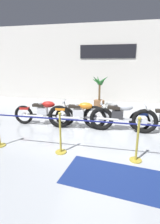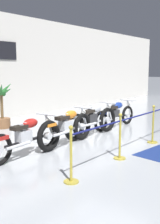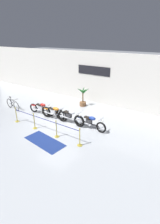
{
  "view_description": "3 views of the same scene",
  "coord_description": "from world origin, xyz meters",
  "views": [
    {
      "loc": [
        0.49,
        -4.92,
        2.16
      ],
      "look_at": [
        -0.77,
        0.93,
        0.47
      ],
      "focal_mm": 28.0,
      "sensor_mm": 36.0,
      "label": 1
    },
    {
      "loc": [
        -6.22,
        -4.3,
        2.04
      ],
      "look_at": [
        0.39,
        0.92,
        0.74
      ],
      "focal_mm": 45.0,
      "sensor_mm": 36.0,
      "label": 2
    },
    {
      "loc": [
        6.9,
        -7.66,
        5.36
      ],
      "look_at": [
        1.32,
        0.74,
        0.94
      ],
      "focal_mm": 28.0,
      "sensor_mm": 36.0,
      "label": 3
    }
  ],
  "objects": [
    {
      "name": "stanchion_far_right",
      "position": [
        2.58,
        -1.18,
        0.36
      ],
      "size": [
        0.28,
        0.28,
        1.05
      ],
      "color": "gold",
      "rests_on": "ground"
    },
    {
      "name": "bicycle",
      "position": [
        -4.61,
        0.09,
        0.4
      ],
      "size": [
        1.76,
        0.48,
        0.98
      ],
      "color": "black",
      "rests_on": "ground"
    },
    {
      "name": "potted_palm_left_of_row",
      "position": [
        -0.39,
        3.76,
        0.72
      ],
      "size": [
        0.89,
        1.09,
        1.65
      ],
      "color": "brown",
      "rests_on": "ground"
    },
    {
      "name": "motorcycle_silver_2",
      "position": [
        0.59,
        0.6,
        0.48
      ],
      "size": [
        2.39,
        0.62,
        0.98
      ],
      "color": "black",
      "rests_on": "ground"
    },
    {
      "name": "floor_banner",
      "position": [
        0.76,
        -1.94,
        0.0
      ],
      "size": [
        2.57,
        1.36,
        0.01
      ],
      "primitive_type": "cube",
      "rotation": [
        0.0,
        0.0,
        -0.13
      ],
      "color": "navy",
      "rests_on": "ground"
    },
    {
      "name": "stanchion_mid_left",
      "position": [
        -0.81,
        -1.18,
        0.36
      ],
      "size": [
        0.28,
        0.28,
        1.05
      ],
      "color": "gold",
      "rests_on": "ground"
    },
    {
      "name": "motorcycle_red_0",
      "position": [
        -2.01,
        0.64,
        0.46
      ],
      "size": [
        2.22,
        0.62,
        0.92
      ],
      "color": "black",
      "rests_on": "ground"
    },
    {
      "name": "stanchion_mid_right",
      "position": [
        0.99,
        -1.18,
        0.36
      ],
      "size": [
        0.28,
        0.28,
        1.05
      ],
      "color": "gold",
      "rests_on": "ground"
    },
    {
      "name": "back_wall",
      "position": [
        -0.0,
        5.12,
        2.1
      ],
      "size": [
        28.0,
        0.29,
        4.2
      ],
      "color": "silver",
      "rests_on": "ground"
    },
    {
      "name": "ground_plane",
      "position": [
        0.0,
        0.0,
        0.0
      ],
      "size": [
        120.0,
        120.0,
        0.0
      ],
      "primitive_type": "plane",
      "color": "#B2B7BC"
    },
    {
      "name": "stanchion_far_left",
      "position": [
        -1.08,
        -1.18,
        0.65
      ],
      "size": [
        5.21,
        0.28,
        1.05
      ],
      "color": "gold",
      "rests_on": "ground"
    },
    {
      "name": "motorcycle_blue_3",
      "position": [
        2.08,
        0.7,
        0.46
      ],
      "size": [
        2.32,
        0.62,
        0.92
      ],
      "color": "black",
      "rests_on": "ground"
    },
    {
      "name": "motorcycle_orange_1",
      "position": [
        -0.68,
        0.53,
        0.48
      ],
      "size": [
        2.22,
        0.62,
        0.97
      ],
      "color": "black",
      "rests_on": "ground"
    }
  ]
}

